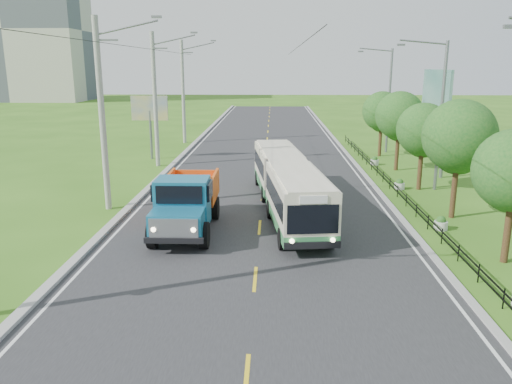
# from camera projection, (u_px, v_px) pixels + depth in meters

# --- Properties ---
(ground) EXTENTS (240.00, 240.00, 0.00)m
(ground) POSITION_uv_depth(u_px,v_px,m) (255.00, 279.00, 18.16)
(ground) COLOR #336417
(ground) RESTS_ON ground
(road) EXTENTS (14.00, 120.00, 0.02)m
(road) POSITION_uv_depth(u_px,v_px,m) (265.00, 169.00, 37.53)
(road) COLOR #28282B
(road) RESTS_ON ground
(curb_left) EXTENTS (0.40, 120.00, 0.15)m
(curb_left) POSITION_uv_depth(u_px,v_px,m) (170.00, 168.00, 37.75)
(curb_left) COLOR #9E9E99
(curb_left) RESTS_ON ground
(curb_right) EXTENTS (0.30, 120.00, 0.10)m
(curb_right) POSITION_uv_depth(u_px,v_px,m) (360.00, 169.00, 37.28)
(curb_right) COLOR #9E9E99
(curb_right) RESTS_ON ground
(edge_line_left) EXTENTS (0.12, 120.00, 0.00)m
(edge_line_left) POSITION_uv_depth(u_px,v_px,m) (177.00, 168.00, 37.75)
(edge_line_left) COLOR silver
(edge_line_left) RESTS_ON road
(edge_line_right) EXTENTS (0.12, 120.00, 0.00)m
(edge_line_right) POSITION_uv_depth(u_px,v_px,m) (353.00, 169.00, 37.31)
(edge_line_right) COLOR silver
(edge_line_right) RESTS_ON road
(centre_dash) EXTENTS (0.12, 2.20, 0.00)m
(centre_dash) POSITION_uv_depth(u_px,v_px,m) (255.00, 279.00, 18.15)
(centre_dash) COLOR yellow
(centre_dash) RESTS_ON road
(railing_right) EXTENTS (0.04, 40.00, 0.60)m
(railing_right) POSITION_uv_depth(u_px,v_px,m) (390.00, 184.00, 31.38)
(railing_right) COLOR black
(railing_right) RESTS_ON ground
(pole_near) EXTENTS (3.51, 0.32, 10.00)m
(pole_near) POSITION_uv_depth(u_px,v_px,m) (103.00, 114.00, 25.90)
(pole_near) COLOR gray
(pole_near) RESTS_ON ground
(pole_mid) EXTENTS (3.51, 0.32, 10.00)m
(pole_mid) POSITION_uv_depth(u_px,v_px,m) (156.00, 99.00, 37.52)
(pole_mid) COLOR gray
(pole_mid) RESTS_ON ground
(pole_far) EXTENTS (3.51, 0.32, 10.00)m
(pole_far) POSITION_uv_depth(u_px,v_px,m) (183.00, 92.00, 49.15)
(pole_far) COLOR gray
(pole_far) RESTS_ON ground
(tree_third) EXTENTS (3.60, 3.62, 6.00)m
(tree_third) POSITION_uv_depth(u_px,v_px,m) (459.00, 140.00, 24.74)
(tree_third) COLOR #382314
(tree_third) RESTS_ON ground
(tree_fourth) EXTENTS (3.24, 3.31, 5.40)m
(tree_fourth) POSITION_uv_depth(u_px,v_px,m) (423.00, 132.00, 30.65)
(tree_fourth) COLOR #382314
(tree_fourth) RESTS_ON ground
(tree_fifth) EXTENTS (3.48, 3.52, 5.80)m
(tree_fifth) POSITION_uv_depth(u_px,v_px,m) (400.00, 118.00, 36.40)
(tree_fifth) COLOR #382314
(tree_fifth) RESTS_ON ground
(tree_back) EXTENTS (3.30, 3.36, 5.50)m
(tree_back) POSITION_uv_depth(u_px,v_px,m) (382.00, 113.00, 42.26)
(tree_back) COLOR #382314
(tree_back) RESTS_ON ground
(streetlight_mid) EXTENTS (3.02, 0.20, 9.07)m
(streetlight_mid) POSITION_uv_depth(u_px,v_px,m) (439.00, 111.00, 30.16)
(streetlight_mid) COLOR slate
(streetlight_mid) RESTS_ON ground
(streetlight_far) EXTENTS (3.02, 0.20, 9.07)m
(streetlight_far) POSITION_uv_depth(u_px,v_px,m) (388.00, 97.00, 43.73)
(streetlight_far) COLOR slate
(streetlight_far) RESTS_ON ground
(planter_near) EXTENTS (0.64, 0.64, 0.67)m
(planter_near) POSITION_uv_depth(u_px,v_px,m) (441.00, 224.00, 23.61)
(planter_near) COLOR silver
(planter_near) RESTS_ON ground
(planter_mid) EXTENTS (0.64, 0.64, 0.67)m
(planter_mid) POSITION_uv_depth(u_px,v_px,m) (399.00, 185.00, 31.37)
(planter_mid) COLOR silver
(planter_mid) RESTS_ON ground
(planter_far) EXTENTS (0.64, 0.64, 0.67)m
(planter_far) POSITION_uv_depth(u_px,v_px,m) (375.00, 161.00, 39.12)
(planter_far) COLOR silver
(planter_far) RESTS_ON ground
(billboard_left) EXTENTS (3.00, 0.20, 5.20)m
(billboard_left) POSITION_uv_depth(u_px,v_px,m) (150.00, 112.00, 40.77)
(billboard_left) COLOR slate
(billboard_left) RESTS_ON ground
(billboard_right) EXTENTS (0.24, 6.00, 7.30)m
(billboard_right) POSITION_uv_depth(u_px,v_px,m) (436.00, 97.00, 35.81)
(billboard_right) COLOR slate
(billboard_right) RESTS_ON ground
(apartment_near) EXTENTS (28.00, 14.00, 30.00)m
(apartment_near) POSITION_uv_depth(u_px,v_px,m) (18.00, 31.00, 108.33)
(apartment_near) COLOR #B7B2A3
(apartment_near) RESTS_ON ground
(bus) EXTENTS (3.92, 14.33, 2.74)m
(bus) POSITION_uv_depth(u_px,v_px,m) (287.00, 181.00, 26.37)
(bus) COLOR #338147
(bus) RESTS_ON ground
(dump_truck) EXTENTS (2.61, 6.53, 2.73)m
(dump_truck) POSITION_uv_depth(u_px,v_px,m) (186.00, 199.00, 23.08)
(dump_truck) COLOR #17678B
(dump_truck) RESTS_ON ground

